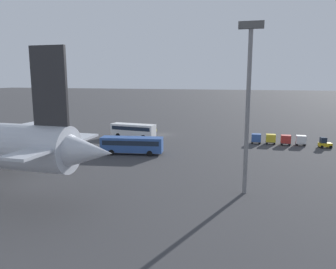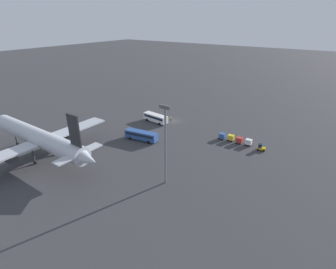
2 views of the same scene
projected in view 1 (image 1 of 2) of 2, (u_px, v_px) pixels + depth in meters
The scene contains 10 objects.
ground_plane at pixel (162, 135), 80.12m from camera, with size 600.00×600.00×0.00m, color #38383A.
shuttle_bus_near at pixel (133, 129), 76.12m from camera, with size 10.79×4.05×3.13m.
shuttle_bus_far at pixel (132, 144), 59.58m from camera, with size 11.51×4.43×3.11m.
baggage_tug at pixel (324, 143), 64.93m from camera, with size 2.60×2.02×2.10m.
worker_person at pixel (156, 131), 79.46m from camera, with size 0.38×0.38×1.74m.
cargo_cart_white at pixel (301, 140), 67.15m from camera, with size 2.03×1.72×2.06m.
cargo_cart_red at pixel (286, 139), 67.58m from camera, with size 2.03×1.72×2.06m.
cargo_cart_yellow at pixel (271, 138), 68.65m from camera, with size 2.03×1.72×2.06m.
cargo_cart_blue at pixel (256, 138), 69.08m from camera, with size 2.03×1.72×2.06m.
light_pole at pixel (248, 93), 37.62m from camera, with size 2.80×0.70×19.98m.
Camera 1 is at (-22.27, 75.72, 13.85)m, focal length 35.00 mm.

